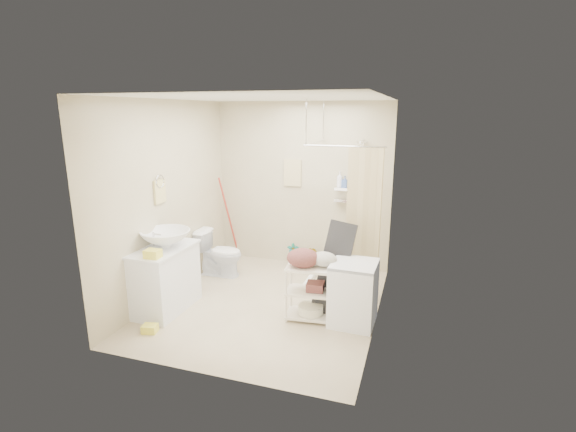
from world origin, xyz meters
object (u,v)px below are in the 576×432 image
washing_machine (353,293)px  vanity (166,279)px  toilet (220,253)px  laundry_rack (311,288)px

washing_machine → vanity: bearing=-168.9°
vanity → washing_machine: bearing=9.8°
toilet → laundry_rack: bearing=-120.0°
vanity → laundry_rack: vanity is taller
vanity → washing_machine: (2.30, 0.37, -0.03)m
washing_machine → laundry_rack: (-0.50, -0.06, 0.03)m
vanity → toilet: vanity is taller
vanity → washing_machine: size_ratio=1.23×
toilet → washing_machine: size_ratio=0.93×
vanity → washing_machine: 2.33m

